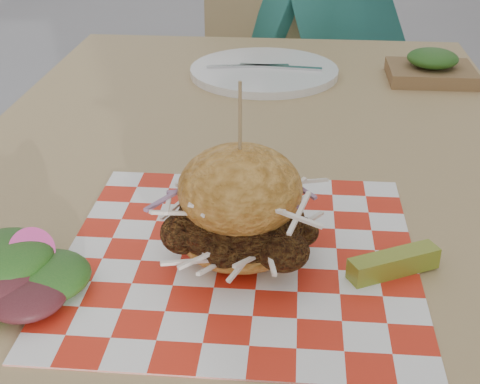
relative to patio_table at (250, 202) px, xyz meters
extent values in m
cube|color=tan|center=(0.00, 0.00, 0.06)|extent=(0.80, 1.20, 0.04)
cylinder|color=#333338|center=(-0.34, 0.54, -0.32)|extent=(0.05, 0.05, 0.71)
cylinder|color=#333338|center=(0.34, 0.54, -0.32)|extent=(0.05, 0.05, 0.71)
cube|color=tan|center=(0.00, 0.89, -0.22)|extent=(0.44, 0.44, 0.04)
cube|color=tan|center=(-0.01, 1.09, 0.03)|extent=(0.42, 0.07, 0.50)
cylinder|color=#333338|center=(-0.17, 0.70, -0.46)|extent=(0.03, 0.03, 0.43)
cylinder|color=#333338|center=(0.19, 0.72, -0.46)|extent=(0.03, 0.03, 0.43)
cylinder|color=#333338|center=(-0.19, 1.06, -0.46)|extent=(0.03, 0.03, 0.43)
cylinder|color=#333338|center=(0.17, 1.08, -0.46)|extent=(0.03, 0.03, 0.43)
cube|color=red|center=(0.01, -0.26, 0.08)|extent=(0.36, 0.36, 0.00)
ellipsoid|color=gold|center=(0.01, -0.26, 0.10)|extent=(0.12, 0.12, 0.04)
ellipsoid|color=brown|center=(0.01, -0.26, 0.12)|extent=(0.13, 0.12, 0.07)
ellipsoid|color=gold|center=(0.01, -0.26, 0.16)|extent=(0.12, 0.12, 0.09)
cylinder|color=tan|center=(0.01, -0.26, 0.22)|extent=(0.00, 0.00, 0.09)
cube|color=olive|center=(0.16, -0.28, 0.09)|extent=(0.09, 0.06, 0.02)
ellipsoid|color=#3F1419|center=(-0.17, -0.34, 0.09)|extent=(0.08, 0.08, 0.03)
ellipsoid|color=#154C17|center=(-0.19, -0.31, 0.09)|extent=(0.08, 0.08, 0.03)
ellipsoid|color=#154C17|center=(-0.19, -0.37, 0.09)|extent=(0.08, 0.08, 0.03)
cylinder|color=#D43B8B|center=(-0.19, -0.32, 0.11)|extent=(0.05, 0.05, 0.04)
cylinder|color=white|center=(0.00, 0.34, 0.09)|extent=(0.27, 0.27, 0.01)
cube|color=silver|center=(-0.03, 0.34, 0.09)|extent=(0.15, 0.03, 0.00)
cube|color=silver|center=(0.03, 0.34, 0.09)|extent=(0.15, 0.03, 0.00)
cube|color=brown|center=(0.30, 0.34, 0.09)|extent=(0.15, 0.12, 0.02)
ellipsoid|color=#154C17|center=(0.30, 0.34, 0.12)|extent=(0.09, 0.09, 0.03)
camera|label=1|loc=(0.06, -0.84, 0.46)|focal=50.00mm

